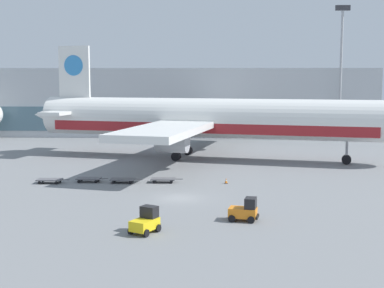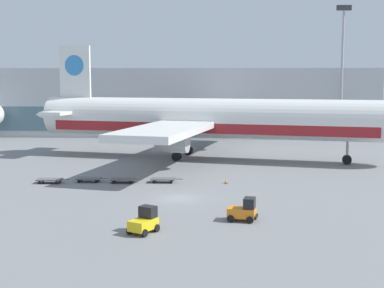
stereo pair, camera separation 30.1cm
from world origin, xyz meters
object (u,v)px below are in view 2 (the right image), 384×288
Objects in this scene: light_mast at (342,64)px; airplane_main at (204,120)px; baggage_dolly_trail at (163,179)px; baggage_tug_far at (144,221)px; baggage_dolly_second at (89,179)px; baggage_tug_foreground at (244,211)px; baggage_dolly_third at (123,179)px; traffic_cone_near at (226,181)px; baggage_dolly_lead at (50,180)px.

light_mast is 0.45× the size of airplane_main.
baggage_dolly_trail is (-30.55, -44.69, -14.39)m from light_mast.
baggage_tug_far reaches higher than baggage_dolly_second.
baggage_dolly_third is (-12.95, 16.06, -0.49)m from baggage_tug_foreground.
light_mast reaches higher than traffic_cone_near.
traffic_cone_near is (2.79, -19.16, -5.54)m from airplane_main.
baggage_dolly_lead is (-21.27, 15.54, -0.49)m from baggage_tug_foreground.
baggage_tug_far reaches higher than traffic_cone_near.
baggage_dolly_trail is 6.11× the size of traffic_cone_near.
baggage_tug_foreground and baggage_tug_far have the same top height.
baggage_dolly_third is at bearing -127.98° from light_mast.
baggage_dolly_trail is (8.63, -0.02, 0.00)m from baggage_dolly_second.
baggage_dolly_third and baggage_dolly_trail have the same top height.
baggage_dolly_lead is at bearing -175.61° from baggage_dolly_trail.
baggage_dolly_lead and baggage_dolly_trail have the same top height.
airplane_main is at bearing 108.82° from baggage_tug_foreground.
traffic_cone_near is (-1.10, 16.15, -0.58)m from baggage_tug_foreground.
baggage_tug_far reaches higher than baggage_dolly_lead.
airplane_main is 26.87m from baggage_dolly_lead.
baggage_tug_far is (-4.00, -39.05, -4.96)m from airplane_main.
baggage_tug_foreground is (3.90, -35.30, -4.96)m from airplane_main.
traffic_cone_near is at bearing -1.50° from baggage_dolly_trail.
airplane_main is at bearing 49.24° from baggage_dolly_lead.
light_mast is 66.48m from baggage_tug_foreground.
traffic_cone_near reaches higher than baggage_dolly_lead.
baggage_dolly_second is (-39.18, -44.67, -14.39)m from light_mast.
baggage_tug_foreground is at bearing -50.55° from baggage_dolly_third.
baggage_tug_far is at bearing -54.70° from baggage_dolly_lead.
traffic_cone_near is (15.86, -0.28, -0.09)m from baggage_dolly_second.
airplane_main is 15.43× the size of baggage_dolly_lead.
airplane_main reaches higher than baggage_dolly_second.
light_mast is at bearing 52.58° from baggage_dolly_third.
baggage_dolly_second is (4.31, 0.88, 0.00)m from baggage_dolly_lead.
baggage_tug_foreground is 23.62m from baggage_dolly_second.
traffic_cone_near is (7.23, -0.26, -0.09)m from baggage_dolly_trail.
airplane_main is 21.26× the size of baggage_tug_foreground.
baggage_dolly_third is at bearing -175.06° from baggage_dolly_trail.
baggage_dolly_lead is 12.97m from baggage_dolly_trail.
airplane_main reaches higher than baggage_tug_far.
baggage_dolly_trail is (-8.33, 16.41, -0.49)m from baggage_tug_foreground.
light_mast is 6.96× the size of baggage_dolly_trail.
baggage_tug_foreground is 0.73× the size of baggage_dolly_third.
baggage_tug_foreground is 26.35m from baggage_dolly_lead.
baggage_dolly_third is 4.63m from baggage_dolly_trail.
baggage_dolly_lead is at bearing -167.83° from baggage_dolly_second.
baggage_dolly_trail is (12.94, 0.87, 0.00)m from baggage_dolly_lead.
baggage_dolly_second is at bearing -111.42° from airplane_main.
airplane_main is 94.18× the size of traffic_cone_near.
light_mast reaches higher than baggage_dolly_lead.
baggage_tug_far is 20.44m from baggage_dolly_third.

